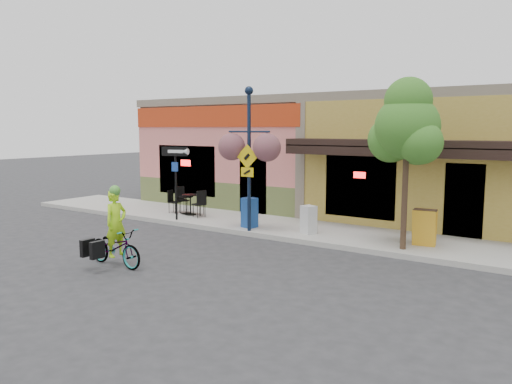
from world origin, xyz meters
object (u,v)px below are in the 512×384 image
cyclist_rider (116,233)px  newspaper_box_grey (309,220)px  one_way_sign (176,183)px  newspaper_box_blue (249,213)px  street_tree (406,164)px  bicycle (116,247)px  lamp_post (249,160)px  building (372,154)px

cyclist_rider → newspaper_box_grey: size_ratio=1.90×
newspaper_box_grey → one_way_sign: bearing=-151.4°
cyclist_rider → newspaper_box_blue: size_ratio=1.69×
one_way_sign → newspaper_box_blue: 2.98m
newspaper_box_blue → street_tree: size_ratio=0.21×
bicycle → newspaper_box_blue: (0.39, 5.08, 0.16)m
bicycle → lamp_post: 5.04m
one_way_sign → newspaper_box_blue: (2.86, 0.33, -0.79)m
building → cyclist_rider: (-1.90, -11.47, -1.45)m
lamp_post → one_way_sign: bearing=171.7°
cyclist_rider → newspaper_box_grey: 5.80m
lamp_post → newspaper_box_grey: lamp_post is taller
lamp_post → newspaper_box_blue: (-0.31, 0.46, -1.73)m
cyclist_rider → building: bearing=-7.6°
newspaper_box_blue → newspaper_box_grey: (2.01, 0.22, -0.05)m
cyclist_rider → lamp_post: bearing=-6.2°
cyclist_rider → bicycle: bearing=91.8°
cyclist_rider → newspaper_box_blue: bearing=-2.1°
lamp_post → building: bearing=73.7°
building → cyclist_rider: 11.72m
one_way_sign → newspaper_box_grey: size_ratio=2.99×
one_way_sign → street_tree: (7.85, 0.21, 0.98)m
building → bicycle: 11.77m
one_way_sign → newspaper_box_grey: one_way_sign is taller
lamp_post → street_tree: bearing=-1.8°
newspaper_box_blue → newspaper_box_grey: newspaper_box_blue is taller
bicycle → newspaper_box_grey: newspaper_box_grey is taller
street_tree → newspaper_box_blue: bearing=178.7°
bicycle → one_way_sign: bearing=29.2°
one_way_sign → newspaper_box_blue: size_ratio=2.67×
building → newspaper_box_blue: bearing=-103.7°
building → lamp_post: size_ratio=4.13×
one_way_sign → newspaper_box_blue: one_way_sign is taller
cyclist_rider → lamp_post: 4.92m
building → lamp_post: bearing=-100.4°
cyclist_rider → newspaper_box_blue: 5.09m
cyclist_rider → one_way_sign: size_ratio=0.63×
lamp_post → one_way_sign: size_ratio=1.74×
newspaper_box_blue → newspaper_box_grey: 2.02m
lamp_post → newspaper_box_blue: bearing=117.9°
bicycle → newspaper_box_grey: (2.40, 5.30, 0.11)m
bicycle → newspaper_box_blue: bearing=-2.6°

